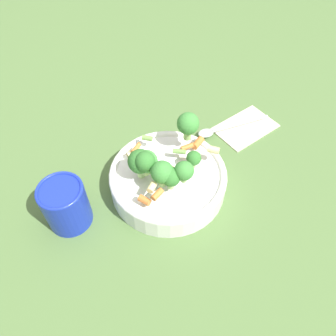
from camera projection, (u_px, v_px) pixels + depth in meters
The scene contains 6 objects.
ground_plane at pixel (168, 187), 0.66m from camera, with size 3.00×3.00×0.00m, color #4C6B38.
bowl at pixel (168, 179), 0.64m from camera, with size 0.23×0.23×0.05m.
pasta_salad at pixel (162, 159), 0.59m from camera, with size 0.19×0.15×0.08m.
cup at pixel (65, 205), 0.58m from camera, with size 0.08×0.08×0.10m.
napkin at pixel (245, 127), 0.77m from camera, with size 0.14×0.09×0.01m.
spoon at pixel (221, 129), 0.75m from camera, with size 0.18×0.06×0.01m.
Camera 1 is at (0.23, 0.31, 0.54)m, focal length 35.00 mm.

